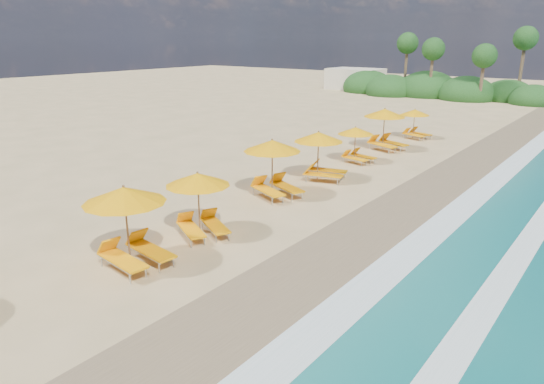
{
  "coord_description": "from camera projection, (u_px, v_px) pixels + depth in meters",
  "views": [
    {
      "loc": [
        11.03,
        -14.53,
        6.93
      ],
      "look_at": [
        0.0,
        0.0,
        1.2
      ],
      "focal_mm": 32.69,
      "sensor_mm": 36.0,
      "label": 1
    }
  ],
  "objects": [
    {
      "name": "treeline",
      "position": [
        435.0,
        89.0,
        59.51
      ],
      "size": [
        25.8,
        8.8,
        9.74
      ],
      "color": "#163D14",
      "rests_on": "ground"
    },
    {
      "name": "station_9",
      "position": [
        416.0,
        122.0,
        34.99
      ],
      "size": [
        2.63,
        2.55,
        2.11
      ],
      "rotation": [
        0.0,
        0.0,
        -0.27
      ],
      "color": "olive",
      "rests_on": "ground"
    },
    {
      "name": "surf_foam",
      "position": [
        441.0,
        266.0,
        15.61
      ],
      "size": [
        4.0,
        160.0,
        0.01
      ],
      "color": "white",
      "rests_on": "ground"
    },
    {
      "name": "station_7",
      "position": [
        357.0,
        142.0,
        28.28
      ],
      "size": [
        2.51,
        2.4,
        2.08
      ],
      "rotation": [
        0.0,
        0.0,
        -0.19
      ],
      "color": "olive",
      "rests_on": "ground"
    },
    {
      "name": "beach_building",
      "position": [
        355.0,
        79.0,
        68.23
      ],
      "size": [
        7.0,
        5.0,
        2.8
      ],
      "primitive_type": "cube",
      "color": "beige",
      "rests_on": "ground"
    },
    {
      "name": "station_4",
      "position": [
        200.0,
        200.0,
        17.73
      ],
      "size": [
        3.13,
        3.13,
        2.36
      ],
      "rotation": [
        0.0,
        0.0,
        -0.47
      ],
      "color": "olive",
      "rests_on": "ground"
    },
    {
      "name": "ground",
      "position": [
        272.0,
        221.0,
        19.48
      ],
      "size": [
        160.0,
        160.0,
        0.0
      ],
      "primitive_type": "plane",
      "color": "tan",
      "rests_on": "ground"
    },
    {
      "name": "station_3",
      "position": [
        130.0,
        222.0,
        15.32
      ],
      "size": [
        3.02,
        2.85,
        2.62
      ],
      "rotation": [
        0.0,
        0.0,
        -0.12
      ],
      "color": "olive",
      "rests_on": "ground"
    },
    {
      "name": "station_8",
      "position": [
        386.0,
        126.0,
        31.4
      ],
      "size": [
        3.42,
        3.35,
        2.67
      ],
      "rotation": [
        0.0,
        0.0,
        -0.34
      ],
      "color": "olive",
      "rests_on": "ground"
    },
    {
      "name": "station_5",
      "position": [
        275.0,
        165.0,
        22.11
      ],
      "size": [
        3.4,
        3.35,
        2.63
      ],
      "rotation": [
        0.0,
        0.0,
        -0.38
      ],
      "color": "olive",
      "rests_on": "ground"
    },
    {
      "name": "wet_sand",
      "position": [
        364.0,
        246.0,
        17.17
      ],
      "size": [
        4.0,
        160.0,
        0.01
      ],
      "primitive_type": "cube",
      "color": "#8B7653",
      "rests_on": "ground"
    },
    {
      "name": "station_6",
      "position": [
        322.0,
        153.0,
        24.75
      ],
      "size": [
        3.13,
        3.04,
        2.5
      ],
      "rotation": [
        0.0,
        0.0,
        0.28
      ],
      "color": "olive",
      "rests_on": "ground"
    }
  ]
}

